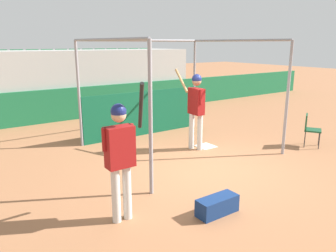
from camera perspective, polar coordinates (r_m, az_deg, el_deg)
ground_plane at (r=7.15m, az=6.55°, el=-7.41°), size 60.00×60.00×0.00m
outfield_wall at (r=12.22m, az=-13.11°, el=4.15°), size 24.00×0.12×1.12m
bleacher_section at (r=13.30m, az=-15.33°, el=7.58°), size 8.70×2.40×2.40m
batting_cage at (r=8.97m, az=-2.42°, el=4.86°), size 3.84×3.51×2.73m
home_plate at (r=8.63m, az=6.57°, el=-3.51°), size 0.44×0.44×0.02m
player_batter at (r=8.13m, az=4.86°, el=3.84°), size 0.50×0.88×2.00m
player_waiting at (r=4.82m, az=-8.25°, el=-4.42°), size 0.76×0.54×2.12m
folding_chair at (r=9.24m, az=23.45°, el=-0.15°), size 0.55×0.55×0.84m
equipment_bag at (r=5.37m, az=8.58°, el=-13.52°), size 0.70×0.28×0.28m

